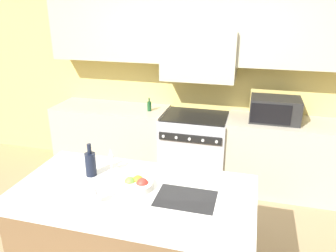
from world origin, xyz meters
TOP-DOWN VIEW (x-y plane):
  - back_cabinetry at (0.00, 2.02)m, footprint 10.00×0.46m
  - back_counter at (-0.00, 1.78)m, footprint 3.88×0.62m
  - range_stove at (0.00, 1.75)m, footprint 0.82×0.70m
  - microwave at (0.94, 1.77)m, footprint 0.57×0.39m
  - kitchen_island at (-0.14, -0.10)m, footprint 1.85×0.98m
  - wine_bottle at (-0.56, 0.04)m, footprint 0.09×0.09m
  - wine_glass_near at (-0.34, -0.35)m, footprint 0.07×0.07m
  - wine_glass_far at (-0.42, 0.15)m, footprint 0.07×0.07m
  - fruit_bowl at (-0.13, -0.05)m, footprint 0.26×0.26m
  - oil_bottle_on_counter at (-0.61, 1.76)m, footprint 0.06×0.06m

SIDE VIEW (x-z plane):
  - kitchen_island at x=-0.14m, z-range 0.00..0.91m
  - range_stove at x=0.00m, z-range 0.00..0.92m
  - back_counter at x=0.00m, z-range 0.00..0.93m
  - fruit_bowl at x=-0.13m, z-range 0.89..0.99m
  - oil_bottle_on_counter at x=-0.61m, z-range 0.91..1.08m
  - wine_bottle at x=-0.56m, z-range 0.88..1.16m
  - wine_glass_near at x=-0.34m, z-range 0.95..1.15m
  - wine_glass_far at x=-0.42m, z-range 0.95..1.15m
  - microwave at x=0.94m, z-range 0.93..1.21m
  - back_cabinetry at x=0.00m, z-range 0.26..2.96m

